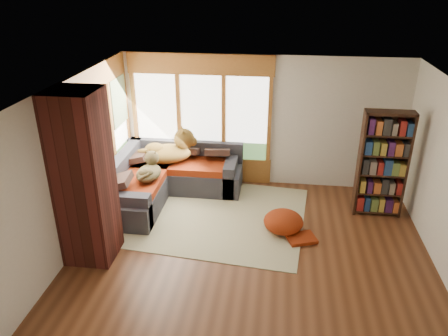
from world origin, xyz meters
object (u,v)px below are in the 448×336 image
(bookshelf, at_px, (382,165))
(sectional_sofa, at_px, (157,180))
(area_rug, at_px, (205,214))
(dog_tan, at_px, (171,150))
(pouf, at_px, (283,221))
(brick_chimney, at_px, (84,179))
(dog_brindle, at_px, (150,170))

(bookshelf, bearing_deg, sectional_sofa, 177.25)
(area_rug, xyz_separation_m, bookshelf, (3.05, 0.45, 0.95))
(area_rug, distance_m, bookshelf, 3.23)
(bookshelf, relative_size, dog_tan, 1.66)
(pouf, height_order, dog_tan, dog_tan)
(bookshelf, distance_m, dog_tan, 3.90)
(pouf, bearing_deg, area_rug, 165.05)
(area_rug, height_order, dog_tan, dog_tan)
(brick_chimney, height_order, dog_brindle, brick_chimney)
(pouf, bearing_deg, dog_brindle, 167.03)
(area_rug, distance_m, dog_tan, 1.49)
(sectional_sofa, xyz_separation_m, bookshelf, (4.09, -0.20, 0.65))
(area_rug, xyz_separation_m, dog_tan, (-0.82, 0.94, 0.82))
(brick_chimney, height_order, bookshelf, brick_chimney)
(area_rug, height_order, dog_brindle, dog_brindle)
(brick_chimney, distance_m, sectional_sofa, 2.32)
(brick_chimney, distance_m, dog_brindle, 1.75)
(brick_chimney, bearing_deg, dog_brindle, 73.81)
(bookshelf, bearing_deg, pouf, -153.55)
(brick_chimney, distance_m, dog_tan, 2.48)
(brick_chimney, height_order, dog_tan, brick_chimney)
(brick_chimney, xyz_separation_m, dog_brindle, (0.46, 1.59, -0.57))
(bookshelf, distance_m, dog_brindle, 4.09)
(brick_chimney, bearing_deg, sectional_sofa, 77.71)
(brick_chimney, distance_m, area_rug, 2.42)
(bookshelf, xyz_separation_m, dog_brindle, (-4.08, -0.26, -0.23))
(brick_chimney, bearing_deg, dog_tan, 74.00)
(brick_chimney, bearing_deg, pouf, 19.63)
(sectional_sofa, height_order, pouf, sectional_sofa)
(dog_brindle, bearing_deg, pouf, -102.42)
(area_rug, bearing_deg, sectional_sofa, 148.37)
(bookshelf, xyz_separation_m, pouf, (-1.65, -0.82, -0.77))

